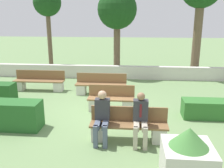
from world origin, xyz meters
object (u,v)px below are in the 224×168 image
at_px(bench_right_side, 111,101).
at_px(tree_center_left, 117,11).
at_px(bench_front, 129,128).
at_px(bench_back, 39,83).
at_px(person_seated_woman, 102,114).
at_px(person_seated_man, 140,116).
at_px(planter_corner_left, 187,158).
at_px(tree_leftmost, 47,5).
at_px(bench_left_side, 101,86).

xyz_separation_m(bench_right_side, tree_center_left, (-0.19, 5.49, 3.10)).
distance_m(bench_front, bench_right_side, 2.18).
distance_m(bench_back, person_seated_woman, 5.48).
height_order(bench_right_side, tree_center_left, tree_center_left).
relative_size(person_seated_man, planter_corner_left, 1.15).
xyz_separation_m(planter_corner_left, tree_leftmost, (-5.93, 9.69, 3.24)).
height_order(bench_front, bench_back, same).
xyz_separation_m(bench_back, person_seated_man, (4.31, -4.34, 0.39)).
bearing_deg(planter_corner_left, person_seated_woman, 141.36).
height_order(bench_front, tree_leftmost, tree_leftmost).
bearing_deg(tree_leftmost, planter_corner_left, -58.54).
bearing_deg(bench_front, bench_back, 133.72).
relative_size(bench_front, tree_leftmost, 0.44).
xyz_separation_m(bench_front, bench_right_side, (-0.66, 2.08, -0.02)).
distance_m(bench_left_side, planter_corner_left, 6.00).
bearing_deg(bench_right_side, bench_front, -67.95).
bearing_deg(person_seated_woman, planter_corner_left, -38.64).
height_order(person_seated_man, tree_center_left, tree_center_left).
xyz_separation_m(person_seated_man, person_seated_woman, (-0.98, 0.00, 0.02)).
bearing_deg(bench_left_side, bench_back, 164.12).
bearing_deg(bench_back, bench_front, -40.49).
distance_m(bench_left_side, tree_leftmost, 6.46).
bearing_deg(tree_leftmost, bench_right_side, -55.57).
xyz_separation_m(tree_leftmost, tree_center_left, (3.91, -0.49, -0.35)).
xyz_separation_m(bench_left_side, person_seated_man, (1.54, -4.00, 0.39)).
relative_size(bench_right_side, tree_leftmost, 0.34).
distance_m(bench_front, tree_center_left, 8.22).
xyz_separation_m(bench_right_side, tree_leftmost, (-4.10, 5.98, 3.45)).
bearing_deg(planter_corner_left, bench_right_side, 116.27).
xyz_separation_m(person_seated_man, planter_corner_left, (0.88, -1.49, -0.21)).
relative_size(bench_right_side, planter_corner_left, 1.38).
relative_size(bench_right_side, tree_center_left, 0.35).
distance_m(person_seated_woman, tree_leftmost, 9.63).
bearing_deg(planter_corner_left, person_seated_man, 120.66).
height_order(person_seated_man, planter_corner_left, person_seated_man).
height_order(bench_left_side, tree_leftmost, tree_leftmost).
relative_size(bench_left_side, tree_leftmost, 0.45).
relative_size(tree_leftmost, tree_center_left, 1.03).
bearing_deg(tree_center_left, planter_corner_left, -77.62).
relative_size(person_seated_man, tree_leftmost, 0.29).
bearing_deg(tree_center_left, bench_back, -133.21).
height_order(person_seated_man, person_seated_woman, person_seated_woman).
height_order(person_seated_man, tree_leftmost, tree_leftmost).
distance_m(bench_back, tree_leftmost, 5.21).
relative_size(bench_right_side, bench_back, 0.73).
bearing_deg(bench_left_side, tree_leftmost, 121.01).
bearing_deg(tree_leftmost, person_seated_woman, -63.63).
bearing_deg(tree_leftmost, bench_front, -59.47).
bearing_deg(tree_leftmost, person_seated_man, -58.39).
distance_m(bench_front, tree_leftmost, 9.96).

